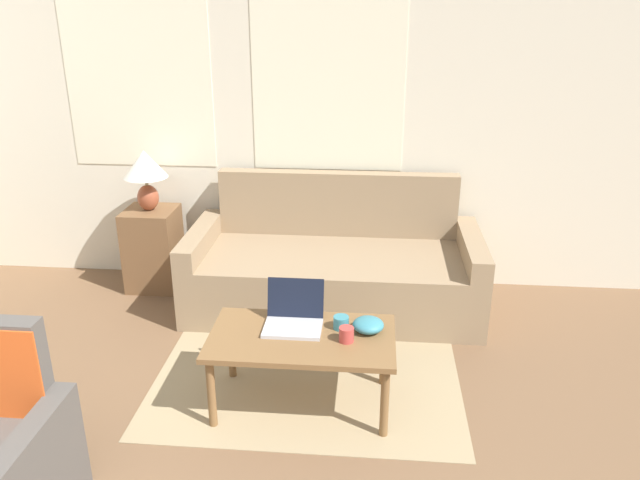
{
  "coord_description": "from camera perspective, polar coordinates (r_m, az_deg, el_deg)",
  "views": [
    {
      "loc": [
        0.97,
        -0.47,
        2.1
      ],
      "look_at": [
        0.66,
        2.99,
        0.75
      ],
      "focal_mm": 35.0,
      "sensor_mm": 36.0,
      "label": 1
    }
  ],
  "objects": [
    {
      "name": "table_lamp",
      "position": [
        4.75,
        -15.68,
        6.15
      ],
      "size": [
        0.32,
        0.32,
        0.45
      ],
      "color": "brown",
      "rests_on": "side_table"
    },
    {
      "name": "laptop",
      "position": [
        3.42,
        -2.41,
        -7.01
      ],
      "size": [
        0.31,
        0.28,
        0.23
      ],
      "color": "#B7B7BC",
      "rests_on": "coffee_table"
    },
    {
      "name": "coffee_table",
      "position": [
        3.37,
        -1.67,
        -9.44
      ],
      "size": [
        0.99,
        0.56,
        0.43
      ],
      "color": "brown",
      "rests_on": "ground_plane"
    },
    {
      "name": "cup_navy",
      "position": [
        3.4,
        1.94,
        -7.55
      ],
      "size": [
        0.08,
        0.08,
        0.07
      ],
      "color": "teal",
      "rests_on": "coffee_table"
    },
    {
      "name": "side_table",
      "position": [
        4.94,
        -14.98,
        -0.75
      ],
      "size": [
        0.38,
        0.38,
        0.63
      ],
      "color": "brown",
      "rests_on": "ground_plane"
    },
    {
      "name": "wall_back",
      "position": [
        4.75,
        -6.87,
        11.46
      ],
      "size": [
        6.6,
        0.06,
        2.6
      ],
      "color": "silver",
      "rests_on": "ground_plane"
    },
    {
      "name": "snack_bowl",
      "position": [
        3.38,
        4.43,
        -7.74
      ],
      "size": [
        0.17,
        0.17,
        0.07
      ],
      "color": "teal",
      "rests_on": "coffee_table"
    },
    {
      "name": "cup_yellow",
      "position": [
        3.28,
        2.43,
        -8.62
      ],
      "size": [
        0.08,
        0.08,
        0.08
      ],
      "color": "#B23D38",
      "rests_on": "coffee_table"
    },
    {
      "name": "rug",
      "position": [
        4.06,
        -0.64,
        -9.83
      ],
      "size": [
        1.78,
        2.0,
        0.01
      ],
      "color": "#9E8966",
      "rests_on": "ground_plane"
    },
    {
      "name": "couch",
      "position": [
        4.52,
        1.31,
        -2.7
      ],
      "size": [
        2.05,
        0.91,
        0.91
      ],
      "color": "#937A5B",
      "rests_on": "ground_plane"
    }
  ]
}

